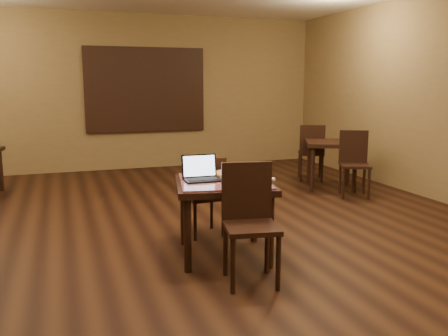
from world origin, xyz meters
name	(u,v)px	position (x,y,z in m)	size (l,w,h in m)	color
ground	(187,253)	(0.00, 0.00, 0.00)	(10.00, 10.00, 0.00)	black
wall_back	(120,93)	(0.00, 5.00, 1.50)	(8.00, 0.02, 3.00)	olive
mural	(146,90)	(0.50, 4.96, 1.55)	(2.34, 0.05, 1.64)	#295D98
tiled_table	(224,191)	(0.34, -0.16, 0.66)	(1.09, 1.09, 0.76)	black
chair_main_near	(249,215)	(0.36, -0.78, 0.58)	(0.51, 0.51, 1.02)	black
chair_main_far	(206,192)	(0.35, 0.46, 0.51)	(0.42, 0.42, 0.90)	black
laptop	(201,173)	(0.14, -0.06, 0.83)	(0.36, 0.28, 0.24)	black
plate	(252,182)	(0.56, -0.34, 0.77)	(0.28, 0.28, 0.02)	white
pizza_slice	(252,180)	(0.56, -0.34, 0.79)	(0.18, 0.18, 0.02)	beige
pizza_pan	(227,175)	(0.46, 0.08, 0.77)	(0.38, 0.38, 0.01)	silver
pizza_whole	(227,173)	(0.46, 0.08, 0.78)	(0.32, 0.32, 0.02)	beige
spatula	(230,173)	(0.48, 0.06, 0.79)	(0.11, 0.26, 0.01)	silver
napkin_roll	(268,179)	(0.74, -0.30, 0.78)	(0.12, 0.15, 0.04)	white
other_table_a	(331,149)	(3.00, 2.18, 0.63)	(1.07, 1.07, 0.76)	black
other_table_a_chair_near	(354,159)	(3.04, 1.60, 0.55)	(0.56, 0.56, 0.98)	black
other_table_a_chair_far	(311,149)	(2.96, 2.76, 0.55)	(0.56, 0.56, 0.98)	black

